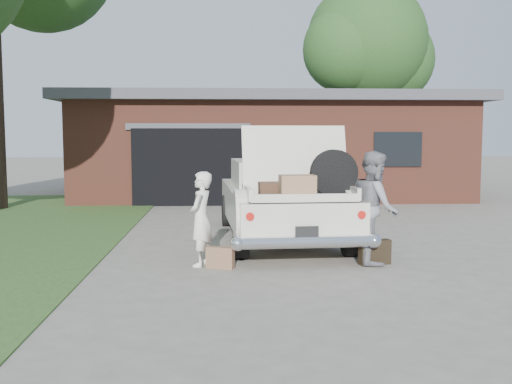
{
  "coord_description": "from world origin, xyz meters",
  "views": [
    {
      "loc": [
        -0.54,
        -9.04,
        2.03
      ],
      "look_at": [
        0.0,
        0.6,
        1.1
      ],
      "focal_mm": 42.0,
      "sensor_mm": 36.0,
      "label": 1
    }
  ],
  "objects": [
    {
      "name": "woman_left",
      "position": [
        -0.88,
        0.13,
        0.73
      ],
      "size": [
        0.49,
        0.61,
        1.46
      ],
      "primitive_type": "imported",
      "rotation": [
        0.0,
        0.0,
        -1.87
      ],
      "color": "silver",
      "rests_on": "ground"
    },
    {
      "name": "sedan",
      "position": [
        0.58,
        2.39,
        0.79
      ],
      "size": [
        2.36,
        5.46,
        2.18
      ],
      "rotation": [
        0.0,
        0.0,
        0.05
      ],
      "color": "beige",
      "rests_on": "ground"
    },
    {
      "name": "suitcase_left",
      "position": [
        -0.58,
        -0.07,
        0.16
      ],
      "size": [
        0.45,
        0.27,
        0.33
      ],
      "primitive_type": "cube",
      "rotation": [
        0.0,
        0.0,
        -0.35
      ],
      "color": "#865E44",
      "rests_on": "ground"
    },
    {
      "name": "tree_right",
      "position": [
        5.9,
        17.47,
        5.82
      ],
      "size": [
        6.1,
        5.3,
        8.74
      ],
      "color": "#38281E",
      "rests_on": "ground"
    },
    {
      "name": "ground",
      "position": [
        0.0,
        0.0,
        0.0
      ],
      "size": [
        90.0,
        90.0,
        0.0
      ],
      "primitive_type": "plane",
      "color": "gray",
      "rests_on": "ground"
    },
    {
      "name": "house",
      "position": [
        0.98,
        11.47,
        1.67
      ],
      "size": [
        12.8,
        7.8,
        3.3
      ],
      "color": "brown",
      "rests_on": "ground"
    },
    {
      "name": "suitcase_right",
      "position": [
        1.83,
        0.07,
        0.19
      ],
      "size": [
        0.52,
        0.27,
        0.39
      ],
      "primitive_type": "cube",
      "rotation": [
        0.0,
        0.0,
        0.23
      ],
      "color": "black",
      "rests_on": "ground"
    },
    {
      "name": "woman_right",
      "position": [
        1.85,
        0.2,
        0.89
      ],
      "size": [
        0.71,
        0.89,
        1.78
      ],
      "primitive_type": "imported",
      "rotation": [
        0.0,
        0.0,
        1.53
      ],
      "color": "gray",
      "rests_on": "ground"
    }
  ]
}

